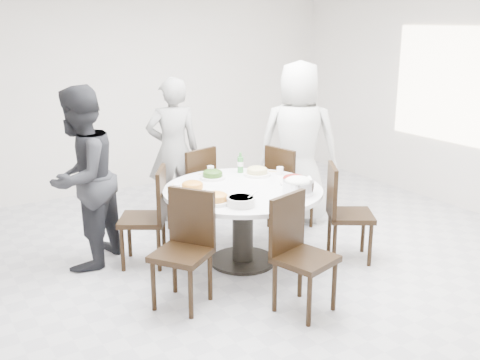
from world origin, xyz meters
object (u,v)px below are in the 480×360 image
chair_n (190,189)px  chair_se (351,213)px  dining_table (243,226)px  diner_right (298,143)px  chair_nw (142,217)px  diner_left (81,178)px  soup_bowl (241,201)px  chair_s (305,256)px  beverage_bottle (240,163)px  diner_middle (173,150)px  rice_bowl (298,187)px  chair_ne (291,187)px  chair_sw (181,252)px

chair_n → chair_se: size_ratio=1.00×
dining_table → diner_right: size_ratio=0.81×
chair_nw → diner_left: size_ratio=0.55×
dining_table → soup_bowl: soup_bowl is taller
chair_s → beverage_bottle: beverage_bottle is taller
diner_right → beverage_bottle: 0.92m
diner_middle → rice_bowl: size_ratio=5.88×
dining_table → chair_ne: (0.97, 0.53, 0.10)m
chair_n → chair_se: (0.95, -1.55, 0.00)m
chair_ne → chair_n: 1.13m
diner_right → chair_sw: bearing=69.3°
chair_ne → beverage_bottle: size_ratio=4.47×
diner_middle → diner_left: diner_left is taller
chair_ne → dining_table: bearing=107.1°
chair_se → rice_bowl: 0.69m
chair_s → chair_se: (1.01, 0.58, 0.00)m
chair_nw → rice_bowl: chair_nw is taller
chair_n → soup_bowl: size_ratio=3.87×
chair_sw → soup_bowl: bearing=59.2°
chair_ne → chair_n: same height
diner_right → chair_ne: bearing=76.7°
diner_right → rice_bowl: diner_right is taller
diner_right → soup_bowl: 1.83m
chair_s → beverage_bottle: bearing=61.4°
chair_se → diner_right: size_ratio=0.51×
dining_table → chair_se: chair_se is taller
chair_n → diner_right: size_ratio=0.51×
chair_se → diner_right: bearing=20.6°
chair_se → beverage_bottle: (-0.65, 0.98, 0.38)m
chair_n → chair_s: size_ratio=1.00×
chair_sw → diner_middle: bearing=121.4°
chair_ne → rice_bowl: bearing=134.6°
diner_right → diner_middle: size_ratio=1.11×
chair_ne → rice_bowl: chair_ne is taller
chair_sw → chair_se: 1.81m
diner_middle → diner_left: (-1.27, -0.70, 0.02)m
chair_n → rice_bowl: bearing=88.8°
chair_nw → beverage_bottle: bearing=122.9°
soup_bowl → diner_right: bearing=36.9°
dining_table → diner_left: bearing=149.5°
diner_left → chair_sw: bearing=66.2°
chair_s → soup_bowl: chair_s is taller
chair_n → chair_sw: size_ratio=1.00×
diner_left → rice_bowl: 2.01m
chair_se → chair_s: bearing=152.3°
chair_s → chair_se: 1.17m
chair_s → beverage_bottle: 1.64m
dining_table → chair_nw: size_ratio=1.58×
chair_ne → diner_left: 2.30m
chair_ne → diner_right: diner_right is taller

